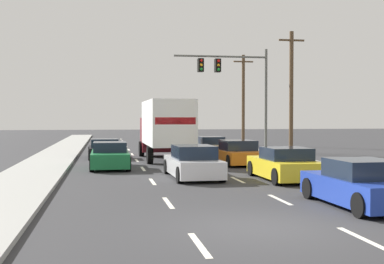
% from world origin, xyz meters
% --- Properties ---
extents(ground_plane, '(140.00, 140.00, 0.00)m').
position_xyz_m(ground_plane, '(0.00, 25.00, 0.00)').
color(ground_plane, '#333335').
extents(sidewalk_right, '(2.67, 80.00, 0.14)m').
position_xyz_m(sidewalk_right, '(6.59, 20.00, 0.07)').
color(sidewalk_right, '#9E9E99').
rests_on(sidewalk_right, ground_plane).
extents(sidewalk_left, '(2.67, 80.00, 0.14)m').
position_xyz_m(sidewalk_left, '(-6.59, 20.00, 0.07)').
color(sidewalk_left, '#9E9E99').
rests_on(sidewalk_left, ground_plane).
extents(lane_markings, '(3.54, 57.00, 0.01)m').
position_xyz_m(lane_markings, '(0.00, 21.16, 0.00)').
color(lane_markings, silver).
rests_on(lane_markings, ground_plane).
extents(car_black, '(2.05, 4.19, 1.19)m').
position_xyz_m(car_black, '(-3.55, 20.64, 0.54)').
color(car_black, black).
rests_on(car_black, ground_plane).
extents(car_green, '(1.90, 4.27, 1.29)m').
position_xyz_m(car_green, '(-3.28, 14.23, 0.59)').
color(car_green, '#196B38').
rests_on(car_green, ground_plane).
extents(box_truck, '(2.60, 8.36, 3.44)m').
position_xyz_m(box_truck, '(-0.06, 18.50, 1.99)').
color(box_truck, white).
rests_on(box_truck, ground_plane).
extents(car_white, '(1.98, 4.49, 1.35)m').
position_xyz_m(car_white, '(0.06, 9.62, 0.61)').
color(car_white, white).
rests_on(car_white, ground_plane).
extents(car_tan, '(1.87, 4.14, 1.24)m').
position_xyz_m(car_tan, '(3.32, 21.83, 0.57)').
color(car_tan, tan).
rests_on(car_tan, ground_plane).
extents(car_orange, '(2.06, 4.30, 1.29)m').
position_xyz_m(car_orange, '(3.41, 15.21, 0.58)').
color(car_orange, orange).
rests_on(car_orange, ground_plane).
extents(car_yellow, '(1.98, 4.26, 1.31)m').
position_xyz_m(car_yellow, '(3.54, 8.35, 0.59)').
color(car_yellow, yellow).
rests_on(car_yellow, ground_plane).
extents(car_blue, '(1.97, 4.21, 1.33)m').
position_xyz_m(car_blue, '(3.52, 2.15, 0.60)').
color(car_blue, '#1E389E').
rests_on(car_blue, ground_plane).
extents(traffic_signal_mast, '(6.87, 0.69, 7.46)m').
position_xyz_m(traffic_signal_mast, '(5.37, 24.85, 5.49)').
color(traffic_signal_mast, '#595B56').
rests_on(traffic_signal_mast, ground_plane).
extents(utility_pole_mid, '(1.80, 0.28, 8.36)m').
position_xyz_m(utility_pole_mid, '(9.08, 22.36, 4.32)').
color(utility_pole_mid, brown).
rests_on(utility_pole_mid, ground_plane).
extents(utility_pole_far, '(1.80, 0.28, 8.11)m').
position_xyz_m(utility_pole_far, '(8.78, 33.60, 4.19)').
color(utility_pole_far, brown).
rests_on(utility_pole_far, ground_plane).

